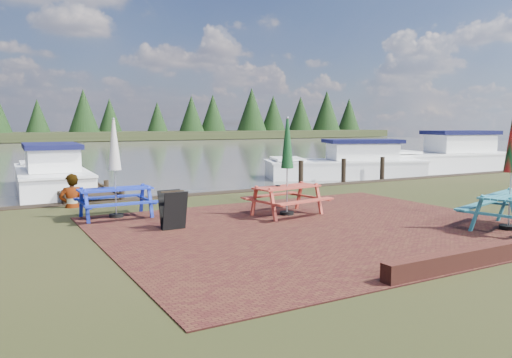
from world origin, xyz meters
The scene contains 13 objects.
ground centered at (0.00, 0.00, 0.00)m, with size 120.00×120.00×0.00m, color black.
paving centered at (0.00, 1.00, 0.01)m, with size 9.00×7.50×0.02m, color #3D1613.
water centered at (0.00, 37.00, 0.00)m, with size 120.00×60.00×0.02m, color #423F39.
far_treeline centered at (0.00, 66.00, 3.28)m, with size 120.00×10.00×8.10m.
picnic_table_teal centered at (3.38, -1.16, 0.88)m, with size 2.18×2.04×2.52m.
picnic_table_red centered at (0.21, 2.57, 0.84)m, with size 1.93×1.77×2.38m.
picnic_table_blue centered at (-3.53, 4.30, 0.82)m, with size 1.69×1.51×2.35m.
chalkboard centered at (-2.81, 2.33, 0.43)m, with size 0.53×0.51×0.83m.
jetty centered at (-3.50, 11.28, 0.11)m, with size 1.76×9.08×1.00m.
boat_jetty centered at (-4.08, 11.52, 0.38)m, with size 2.56×6.71×1.92m.
boat_near centered at (8.20, 9.90, 0.37)m, with size 7.41×4.81×1.90m.
boat_far centered at (14.45, 9.62, 0.48)m, with size 7.71×4.07×2.29m.
person centered at (-4.20, 6.36, 0.90)m, with size 0.66×0.43×1.80m, color gray.
Camera 1 is at (-6.36, -7.59, 2.24)m, focal length 35.00 mm.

